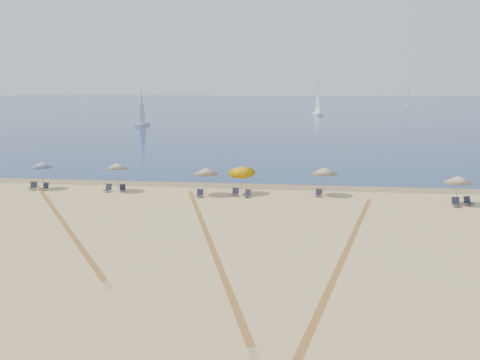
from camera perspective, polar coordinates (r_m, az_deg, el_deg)
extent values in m
plane|color=tan|center=(24.01, -5.88, -12.03)|extent=(160.00, 160.00, 0.00)
plane|color=#0C2151|center=(246.78, 5.80, 8.60)|extent=(500.00, 500.00, 0.00)
plane|color=olive|center=(46.76, 0.59, -0.65)|extent=(500.00, 500.00, 0.00)
cylinder|color=gray|center=(48.70, -21.60, 0.45)|extent=(0.05, 0.05, 2.34)
cone|color=silver|center=(48.54, -21.69, 1.63)|extent=(1.91, 1.91, 0.55)
sphere|color=gray|center=(48.50, -21.71, 1.98)|extent=(0.08, 0.08, 0.08)
cylinder|color=gray|center=(45.67, -13.75, 0.28)|extent=(0.05, 0.26, 2.39)
cone|color=#FAF0CC|center=(45.41, -13.85, 1.55)|extent=(2.14, 2.18, 0.74)
sphere|color=gray|center=(45.37, -13.86, 1.93)|extent=(0.08, 0.08, 0.08)
cylinder|color=gray|center=(42.86, -3.90, -0.22)|extent=(0.05, 0.05, 2.22)
cone|color=#FAF0CC|center=(42.69, -3.92, 1.05)|extent=(2.20, 2.20, 0.55)
sphere|color=gray|center=(42.64, -3.92, 1.44)|extent=(0.08, 0.08, 0.08)
cylinder|color=gray|center=(42.92, 0.16, -0.16)|extent=(0.05, 0.68, 2.26)
cone|color=#DDA102|center=(43.01, 0.20, 1.19)|extent=(2.33, 2.39, 1.16)
sphere|color=gray|center=(42.96, 0.20, 1.58)|extent=(0.08, 0.08, 0.08)
cylinder|color=gray|center=(43.22, 9.56, -0.22)|extent=(0.05, 0.05, 2.27)
cone|color=#FAF0CC|center=(43.05, 9.60, 1.06)|extent=(2.28, 2.28, 0.55)
sphere|color=gray|center=(43.00, 9.61, 1.46)|extent=(0.08, 0.08, 0.08)
cylinder|color=gray|center=(43.01, 23.53, -1.13)|extent=(0.05, 0.05, 2.13)
cone|color=#FAF0CC|center=(42.85, 23.62, 0.07)|extent=(2.25, 2.25, 0.55)
sphere|color=gray|center=(42.80, 23.65, 0.47)|extent=(0.08, 0.08, 0.08)
cube|color=black|center=(48.56, -22.58, -0.83)|extent=(0.64, 0.64, 0.05)
cube|color=black|center=(48.77, -22.47, -0.47)|extent=(0.60, 0.27, 0.52)
cylinder|color=#A5A5AD|center=(48.49, -22.95, -0.99)|extent=(0.03, 0.03, 0.19)
cylinder|color=#A5A5AD|center=(48.29, -22.44, -1.00)|extent=(0.03, 0.03, 0.19)
cube|color=black|center=(48.04, -21.43, -0.89)|extent=(0.65, 0.65, 0.05)
cube|color=black|center=(48.19, -21.24, -0.55)|extent=(0.57, 0.31, 0.48)
cylinder|color=#A5A5AD|center=(48.03, -21.73, -1.02)|extent=(0.02, 0.02, 0.18)
cylinder|color=#A5A5AD|center=(47.75, -21.33, -1.06)|extent=(0.02, 0.02, 0.18)
cube|color=black|center=(45.53, -14.89, -1.10)|extent=(0.65, 0.65, 0.05)
cube|color=black|center=(45.71, -14.73, -0.72)|extent=(0.59, 0.30, 0.51)
cylinder|color=#A5A5AD|center=(45.48, -15.23, -1.25)|extent=(0.02, 0.02, 0.19)
cylinder|color=#A5A5AD|center=(45.25, -14.73, -1.28)|extent=(0.02, 0.02, 0.19)
cube|color=black|center=(45.36, -13.21, -1.08)|extent=(0.68, 0.68, 0.05)
cube|color=black|center=(45.56, -13.24, -0.74)|extent=(0.55, 0.37, 0.46)
cylinder|color=#A5A5AD|center=(45.19, -13.55, -1.25)|extent=(0.02, 0.02, 0.17)
cylinder|color=#A5A5AD|center=(45.21, -13.03, -1.22)|extent=(0.02, 0.02, 0.17)
cube|color=black|center=(42.07, -4.62, -1.74)|extent=(0.55, 0.55, 0.05)
cube|color=black|center=(42.28, -4.55, -1.34)|extent=(0.55, 0.21, 0.49)
cylinder|color=#A5A5AD|center=(41.95, -4.97, -1.91)|extent=(0.02, 0.02, 0.18)
cylinder|color=#A5A5AD|center=(41.86, -4.38, -1.92)|extent=(0.02, 0.02, 0.18)
cube|color=black|center=(42.35, -0.59, -1.61)|extent=(0.62, 0.62, 0.05)
cube|color=black|center=(42.56, -0.50, -1.21)|extent=(0.58, 0.27, 0.50)
cylinder|color=#A5A5AD|center=(42.23, -0.92, -1.78)|extent=(0.02, 0.02, 0.18)
cylinder|color=#A5A5AD|center=(42.12, -0.33, -1.81)|extent=(0.02, 0.02, 0.18)
cube|color=black|center=(41.87, 0.75, -1.77)|extent=(0.71, 0.71, 0.05)
cube|color=black|center=(42.04, 0.92, -1.38)|extent=(0.58, 0.39, 0.48)
cylinder|color=#A5A5AD|center=(41.80, 0.46, -1.91)|extent=(0.02, 0.02, 0.18)
cylinder|color=#A5A5AD|center=(41.59, 0.98, -1.98)|extent=(0.02, 0.02, 0.18)
cube|color=black|center=(42.62, 8.92, -1.68)|extent=(0.65, 0.65, 0.05)
cube|color=black|center=(42.82, 9.00, -1.30)|extent=(0.57, 0.32, 0.48)
cylinder|color=#A5A5AD|center=(42.49, 8.64, -1.83)|extent=(0.02, 0.02, 0.18)
cylinder|color=#A5A5AD|center=(42.40, 9.21, -1.87)|extent=(0.02, 0.02, 0.18)
cube|color=black|center=(42.10, 23.46, -2.58)|extent=(0.63, 0.63, 0.05)
cube|color=black|center=(42.31, 23.36, -2.15)|extent=(0.61, 0.26, 0.53)
cylinder|color=#A5A5AD|center=(41.83, 23.23, -2.78)|extent=(0.03, 0.03, 0.20)
cylinder|color=#A5A5AD|center=(42.00, 23.84, -2.78)|extent=(0.03, 0.03, 0.20)
cube|color=black|center=(43.01, 24.68, -2.42)|extent=(0.75, 0.75, 0.05)
cube|color=black|center=(43.16, 24.46, -2.02)|extent=(0.61, 0.42, 0.51)
cylinder|color=#A5A5AD|center=(42.69, 24.52, -2.63)|extent=(0.02, 0.02, 0.19)
cylinder|color=#A5A5AD|center=(42.98, 24.98, -2.58)|extent=(0.02, 0.02, 0.19)
cube|color=white|center=(206.35, 18.55, 7.76)|extent=(2.32, 5.43, 0.58)
cylinder|color=gray|center=(206.22, 18.62, 8.79)|extent=(0.12, 0.12, 7.67)
cube|color=white|center=(117.47, -11.06, 6.23)|extent=(1.79, 5.79, 0.62)
cylinder|color=gray|center=(117.23, -11.14, 8.20)|extent=(0.12, 0.12, 8.32)
cube|color=white|center=(158.94, 8.80, 7.47)|extent=(3.42, 7.11, 0.75)
cylinder|color=gray|center=(158.74, 8.85, 9.23)|extent=(0.15, 0.15, 10.02)
plane|color=tan|center=(30.72, -3.54, -6.82)|extent=(35.01, 35.01, 0.00)
plane|color=tan|center=(31.76, -3.78, -6.22)|extent=(35.01, 35.01, 0.00)
plane|color=tan|center=(28.74, 11.87, -8.29)|extent=(33.48, 33.48, 0.00)
plane|color=tan|center=(29.77, 12.17, -7.63)|extent=(33.48, 33.48, 0.00)
plane|color=tan|center=(37.45, -19.75, -4.21)|extent=(39.02, 39.02, 0.00)
plane|color=tan|center=(38.51, -20.00, -3.82)|extent=(39.02, 39.02, 0.00)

